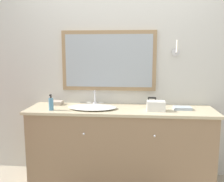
{
  "coord_description": "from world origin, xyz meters",
  "views": [
    {
      "loc": [
        0.15,
        -2.44,
        1.52
      ],
      "look_at": [
        -0.09,
        0.3,
        1.08
      ],
      "focal_mm": 40.0,
      "sensor_mm": 36.0,
      "label": 1
    }
  ],
  "objects_px": {
    "sink_basin": "(93,107)",
    "appliance_box": "(156,106)",
    "soap_bottle": "(51,104)",
    "picture_frame": "(152,102)"
  },
  "relations": [
    {
      "from": "picture_frame",
      "to": "appliance_box",
      "type": "bearing_deg",
      "value": -80.78
    },
    {
      "from": "appliance_box",
      "to": "picture_frame",
      "type": "height_order",
      "value": "picture_frame"
    },
    {
      "from": "soap_bottle",
      "to": "picture_frame",
      "type": "bearing_deg",
      "value": 13.19
    },
    {
      "from": "picture_frame",
      "to": "soap_bottle",
      "type": "bearing_deg",
      "value": -166.81
    },
    {
      "from": "sink_basin",
      "to": "appliance_box",
      "type": "distance_m",
      "value": 0.71
    },
    {
      "from": "appliance_box",
      "to": "sink_basin",
      "type": "bearing_deg",
      "value": 175.71
    },
    {
      "from": "sink_basin",
      "to": "appliance_box",
      "type": "bearing_deg",
      "value": -4.29
    },
    {
      "from": "sink_basin",
      "to": "soap_bottle",
      "type": "height_order",
      "value": "sink_basin"
    },
    {
      "from": "soap_bottle",
      "to": "picture_frame",
      "type": "relative_size",
      "value": 1.53
    },
    {
      "from": "sink_basin",
      "to": "picture_frame",
      "type": "height_order",
      "value": "sink_basin"
    }
  ]
}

